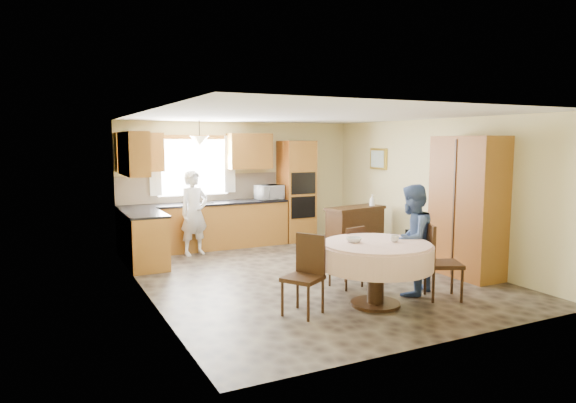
% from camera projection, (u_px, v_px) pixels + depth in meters
% --- Properties ---
extents(floor, '(5.00, 6.00, 0.01)m').
position_uv_depth(floor, '(309.00, 276.00, 8.09)').
color(floor, brown).
rests_on(floor, ground).
extents(ceiling, '(5.00, 6.00, 0.01)m').
position_uv_depth(ceiling, '(310.00, 116.00, 7.80)').
color(ceiling, white).
rests_on(ceiling, wall_back).
extents(wall_back, '(5.00, 0.02, 2.50)m').
position_uv_depth(wall_back, '(240.00, 183.00, 10.62)').
color(wall_back, '#D5C889').
rests_on(wall_back, floor).
extents(wall_front, '(5.00, 0.02, 2.50)m').
position_uv_depth(wall_front, '(450.00, 226.00, 5.28)').
color(wall_front, '#D5C889').
rests_on(wall_front, floor).
extents(wall_left, '(0.02, 6.00, 2.50)m').
position_uv_depth(wall_left, '(146.00, 206.00, 6.85)').
color(wall_left, '#D5C889').
rests_on(wall_left, floor).
extents(wall_right, '(0.02, 6.00, 2.50)m').
position_uv_depth(wall_right, '(434.00, 190.00, 9.05)').
color(wall_right, '#D5C889').
rests_on(wall_right, floor).
extents(window, '(1.40, 0.03, 1.10)m').
position_uv_depth(window, '(193.00, 167.00, 10.12)').
color(window, white).
rests_on(window, wall_back).
extents(curtain_left, '(0.22, 0.02, 1.15)m').
position_uv_depth(curtain_left, '(155.00, 166.00, 9.74)').
color(curtain_left, white).
rests_on(curtain_left, wall_back).
extents(curtain_right, '(0.22, 0.02, 1.15)m').
position_uv_depth(curtain_right, '(230.00, 164.00, 10.40)').
color(curtain_right, white).
rests_on(curtain_right, wall_back).
extents(base_cab_back, '(3.30, 0.60, 0.88)m').
position_uv_depth(base_cab_back, '(206.00, 227.00, 10.07)').
color(base_cab_back, '#AE7B2E').
rests_on(base_cab_back, floor).
extents(counter_back, '(3.30, 0.64, 0.04)m').
position_uv_depth(counter_back, '(205.00, 204.00, 10.02)').
color(counter_back, black).
rests_on(counter_back, base_cab_back).
extents(base_cab_left, '(0.60, 1.20, 0.88)m').
position_uv_depth(base_cab_left, '(145.00, 241.00, 8.68)').
color(base_cab_left, '#AE7B2E').
rests_on(base_cab_left, floor).
extents(counter_left, '(0.64, 1.20, 0.04)m').
position_uv_depth(counter_left, '(144.00, 214.00, 8.62)').
color(counter_left, black).
rests_on(counter_left, base_cab_left).
extents(backsplash, '(3.30, 0.02, 0.55)m').
position_uv_depth(backsplash, '(201.00, 188.00, 10.24)').
color(backsplash, beige).
rests_on(backsplash, wall_back).
extents(wall_cab_left, '(0.85, 0.33, 0.72)m').
position_uv_depth(wall_cab_left, '(139.00, 152.00, 9.49)').
color(wall_cab_left, '#AD7B2B').
rests_on(wall_cab_left, wall_back).
extents(wall_cab_right, '(0.90, 0.33, 0.72)m').
position_uv_depth(wall_cab_right, '(250.00, 151.00, 10.46)').
color(wall_cab_right, '#AD7B2B').
rests_on(wall_cab_right, wall_back).
extents(wall_cab_side, '(0.33, 1.20, 0.72)m').
position_uv_depth(wall_cab_side, '(133.00, 154.00, 8.45)').
color(wall_cab_side, '#AD7B2B').
rests_on(wall_cab_side, wall_left).
extents(oven_tower, '(0.66, 0.62, 2.12)m').
position_uv_depth(oven_tower, '(296.00, 191.00, 10.87)').
color(oven_tower, '#AE7B2E').
rests_on(oven_tower, floor).
extents(oven_upper, '(0.56, 0.01, 0.45)m').
position_uv_depth(oven_upper, '(303.00, 183.00, 10.57)').
color(oven_upper, black).
rests_on(oven_upper, oven_tower).
extents(oven_lower, '(0.56, 0.01, 0.45)m').
position_uv_depth(oven_lower, '(303.00, 207.00, 10.63)').
color(oven_lower, black).
rests_on(oven_lower, oven_tower).
extents(pendant, '(0.36, 0.36, 0.18)m').
position_uv_depth(pendant, '(200.00, 141.00, 9.63)').
color(pendant, beige).
rests_on(pendant, ceiling).
extents(sideboard, '(1.24, 0.71, 0.84)m').
position_uv_depth(sideboard, '(355.00, 232.00, 9.67)').
color(sideboard, '#371F0F').
rests_on(sideboard, floor).
extents(space_heater, '(0.44, 0.33, 0.57)m').
position_uv_depth(space_heater, '(419.00, 246.00, 9.02)').
color(space_heater, black).
rests_on(space_heater, floor).
extents(cupboard, '(0.57, 1.15, 2.19)m').
position_uv_depth(cupboard, '(468.00, 207.00, 7.99)').
color(cupboard, '#AE7B2E').
rests_on(cupboard, floor).
extents(dining_table, '(1.44, 1.44, 0.82)m').
position_uv_depth(dining_table, '(376.00, 257.00, 6.57)').
color(dining_table, '#371F0F').
rests_on(dining_table, floor).
extents(chair_left, '(0.58, 0.58, 0.97)m').
position_uv_depth(chair_left, '(306.00, 270.00, 6.30)').
color(chair_left, '#371F0F').
rests_on(chair_left, floor).
extents(chair_back, '(0.47, 0.47, 0.90)m').
position_uv_depth(chair_back, '(350.00, 254.00, 7.39)').
color(chair_back, '#371F0F').
rests_on(chair_back, floor).
extents(chair_right, '(0.59, 0.59, 1.02)m').
position_uv_depth(chair_right, '(438.00, 258.00, 6.87)').
color(chair_right, '#371F0F').
rests_on(chair_right, floor).
extents(framed_picture, '(0.06, 0.51, 0.43)m').
position_uv_depth(framed_picture, '(378.00, 159.00, 10.41)').
color(framed_picture, gold).
rests_on(framed_picture, wall_right).
extents(microwave, '(0.60, 0.47, 0.30)m').
position_uv_depth(microwave, '(269.00, 192.00, 10.55)').
color(microwave, silver).
rests_on(microwave, counter_back).
extents(person_sink, '(0.66, 0.53, 1.58)m').
position_uv_depth(person_sink, '(194.00, 213.00, 9.51)').
color(person_sink, silver).
rests_on(person_sink, floor).
extents(person_dining, '(0.92, 0.84, 1.53)m').
position_uv_depth(person_dining, '(412.00, 240.00, 7.05)').
color(person_dining, '#3D5587').
rests_on(person_dining, floor).
extents(bowl_sideboard, '(0.26, 0.26, 0.05)m').
position_uv_depth(bowl_sideboard, '(346.00, 209.00, 9.52)').
color(bowl_sideboard, '#B2B2B2').
rests_on(bowl_sideboard, sideboard).
extents(bottle_sideboard, '(0.12, 0.12, 0.27)m').
position_uv_depth(bottle_sideboard, '(372.00, 201.00, 9.77)').
color(bottle_sideboard, silver).
rests_on(bottle_sideboard, sideboard).
extents(cup_table, '(0.14, 0.14, 0.09)m').
position_uv_depth(cup_table, '(394.00, 239.00, 6.59)').
color(cup_table, '#B2B2B2').
rests_on(cup_table, dining_table).
extents(bowl_table, '(0.20, 0.20, 0.06)m').
position_uv_depth(bowl_table, '(354.00, 240.00, 6.57)').
color(bowl_table, '#B2B2B2').
rests_on(bowl_table, dining_table).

